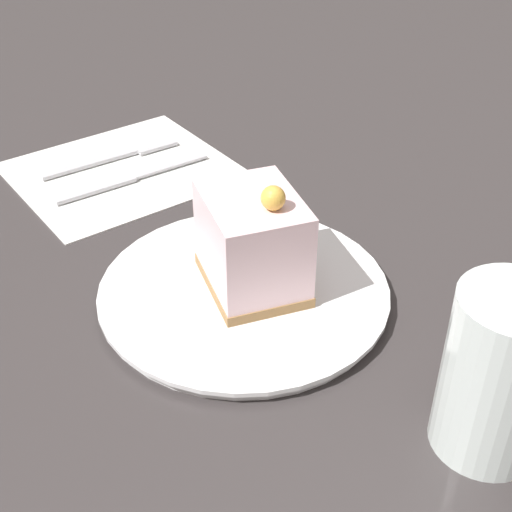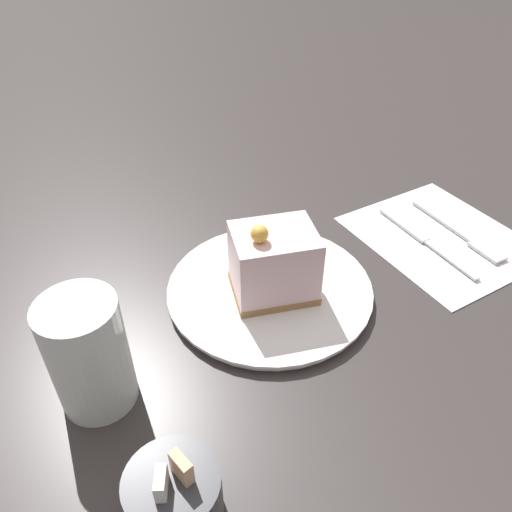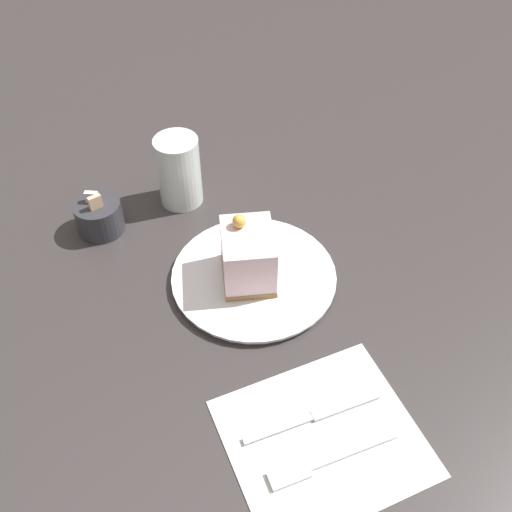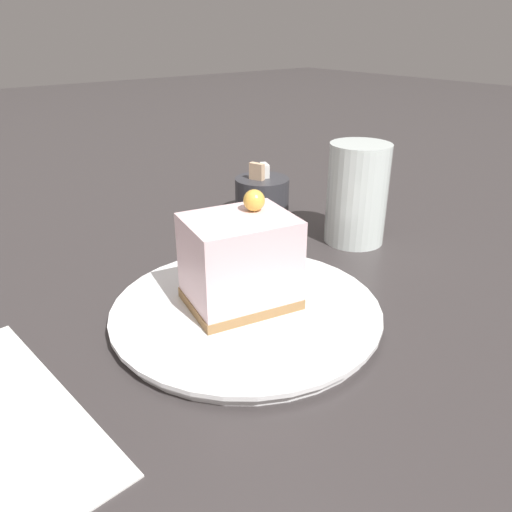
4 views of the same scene
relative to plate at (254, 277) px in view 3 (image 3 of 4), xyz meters
The scene contains 8 objects.
ground_plane 0.01m from the plate, 76.66° to the right, with size 4.00×4.00×0.00m, color #383333.
plate is the anchor object (origin of this frame).
cake_slice 0.05m from the plate, 62.85° to the left, with size 0.11×0.09×0.10m.
napkin 0.26m from the plate, behind, with size 0.21×0.24×0.00m.
fork 0.29m from the plate, behind, with size 0.02×0.16×0.00m.
knife 0.23m from the plate, behind, with size 0.02×0.18×0.00m.
sugar_bowl 0.27m from the plate, 47.52° to the left, with size 0.07×0.07×0.07m.
drinking_glass 0.23m from the plate, 15.55° to the left, with size 0.07×0.07×0.12m.
Camera 3 is at (-0.52, 0.17, 0.63)m, focal length 40.00 mm.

